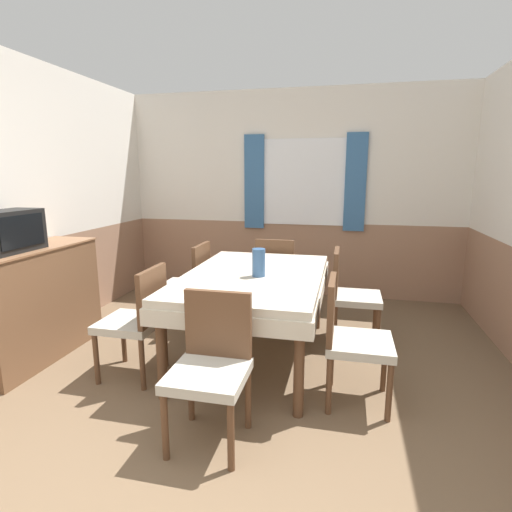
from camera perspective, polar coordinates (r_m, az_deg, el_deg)
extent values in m
cube|color=white|center=(5.20, 5.20, 13.89)|extent=(4.63, 0.05, 1.65)
cube|color=#9E755B|center=(5.31, 4.94, -0.27)|extent=(4.63, 0.05, 0.95)
cube|color=white|center=(5.14, 6.82, 10.40)|extent=(1.12, 0.01, 1.07)
cube|color=#386699|center=(5.23, -0.25, 10.50)|extent=(0.26, 0.03, 1.19)
cube|color=#386699|center=(5.09, 14.03, 10.13)|extent=(0.26, 0.03, 1.19)
cube|color=white|center=(4.18, -30.93, 12.86)|extent=(0.05, 4.53, 1.65)
cube|color=#9E755B|center=(4.32, -29.12, -4.55)|extent=(0.05, 4.53, 0.95)
cube|color=beige|center=(3.36, -0.29, -2.99)|extent=(1.12, 1.73, 0.06)
cube|color=beige|center=(3.38, -0.29, -4.47)|extent=(1.15, 1.76, 0.12)
cylinder|color=brown|center=(2.94, -13.37, -13.31)|extent=(0.07, 0.07, 0.69)
cylinder|color=brown|center=(2.69, 6.17, -15.55)|extent=(0.07, 0.07, 0.69)
cylinder|color=brown|center=(4.31, -4.17, -4.86)|extent=(0.07, 0.07, 0.69)
cylinder|color=brown|center=(4.15, 8.75, -5.66)|extent=(0.07, 0.07, 0.69)
cylinder|color=brown|center=(4.82, 1.19, -4.83)|extent=(0.04, 0.04, 0.40)
cylinder|color=brown|center=(4.76, 5.69, -5.10)|extent=(0.04, 0.04, 0.40)
cylinder|color=brown|center=(4.46, 0.19, -6.19)|extent=(0.04, 0.04, 0.40)
cylinder|color=brown|center=(4.40, 5.06, -6.50)|extent=(0.04, 0.04, 0.40)
cube|color=#B7B2A3|center=(4.54, 3.07, -2.84)|extent=(0.44, 0.44, 0.06)
cube|color=brown|center=(4.29, 2.64, -0.41)|extent=(0.42, 0.04, 0.42)
cylinder|color=brown|center=(4.17, -13.61, -7.86)|extent=(0.04, 0.04, 0.40)
cylinder|color=brown|center=(4.49, -11.46, -6.32)|extent=(0.04, 0.04, 0.40)
cylinder|color=brown|center=(4.02, -8.69, -8.40)|extent=(0.04, 0.04, 0.40)
cylinder|color=brown|center=(4.35, -6.86, -6.75)|extent=(0.04, 0.04, 0.40)
cube|color=#B7B2A3|center=(4.18, -10.27, -4.30)|extent=(0.44, 0.44, 0.06)
cube|color=brown|center=(4.05, -7.79, -1.25)|extent=(0.04, 0.42, 0.42)
cylinder|color=brown|center=(4.13, 16.65, -8.21)|extent=(0.04, 0.04, 0.40)
cylinder|color=brown|center=(3.77, 17.00, -10.15)|extent=(0.04, 0.04, 0.40)
cylinder|color=brown|center=(4.12, 11.32, -7.99)|extent=(0.04, 0.04, 0.40)
cylinder|color=brown|center=(3.76, 11.14, -9.92)|extent=(0.04, 0.04, 0.40)
cube|color=#B7B2A3|center=(3.86, 14.20, -5.81)|extent=(0.44, 0.44, 0.06)
cube|color=brown|center=(3.80, 11.36, -2.24)|extent=(0.04, 0.42, 0.42)
cylinder|color=brown|center=(3.33, -21.84, -13.51)|extent=(0.04, 0.04, 0.40)
cylinder|color=brown|center=(3.62, -18.40, -11.20)|extent=(0.04, 0.04, 0.40)
cylinder|color=brown|center=(3.14, -15.93, -14.66)|extent=(0.04, 0.04, 0.40)
cylinder|color=brown|center=(3.45, -12.85, -12.06)|extent=(0.04, 0.04, 0.40)
cube|color=#B7B2A3|center=(3.29, -17.50, -9.12)|extent=(0.44, 0.44, 0.06)
cube|color=brown|center=(3.12, -14.58, -5.46)|extent=(0.04, 0.42, 0.42)
cylinder|color=brown|center=(3.16, 17.84, -14.63)|extent=(0.04, 0.04, 0.40)
cylinder|color=brown|center=(2.82, 18.50, -18.01)|extent=(0.04, 0.04, 0.40)
cylinder|color=brown|center=(3.14, 10.71, -14.38)|extent=(0.04, 0.04, 0.40)
cylinder|color=brown|center=(2.81, 10.38, -17.76)|extent=(0.04, 0.04, 0.40)
cube|color=#B7B2A3|center=(2.88, 14.60, -12.04)|extent=(0.44, 0.44, 0.06)
cube|color=brown|center=(2.79, 10.71, -7.36)|extent=(0.04, 0.42, 0.42)
cylinder|color=brown|center=(2.33, -3.61, -24.34)|extent=(0.04, 0.04, 0.40)
cylinder|color=brown|center=(2.45, -12.89, -22.67)|extent=(0.04, 0.04, 0.40)
cylinder|color=brown|center=(2.64, -1.14, -19.63)|extent=(0.04, 0.04, 0.40)
cylinder|color=brown|center=(2.74, -9.29, -18.48)|extent=(0.04, 0.04, 0.40)
cube|color=#B7B2A3|center=(2.41, -6.88, -16.57)|extent=(0.44, 0.44, 0.06)
cube|color=brown|center=(2.49, -5.45, -9.61)|extent=(0.42, 0.04, 0.42)
cube|color=brown|center=(3.93, -29.15, -5.94)|extent=(0.44, 1.21, 0.97)
cube|color=#8C5F3F|center=(3.82, -29.86, 0.88)|extent=(0.46, 1.23, 0.02)
cube|color=black|center=(3.68, -32.00, 3.00)|extent=(0.28, 0.52, 0.33)
cube|color=black|center=(3.58, -30.37, 3.08)|extent=(0.01, 0.43, 0.25)
cylinder|color=#335684|center=(3.23, 0.38, -0.95)|extent=(0.11, 0.11, 0.23)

